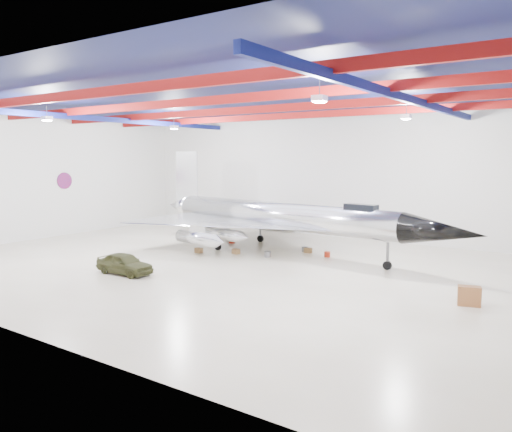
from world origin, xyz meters
The scene contains 17 objects.
floor centered at (0.00, 0.00, 0.00)m, with size 40.00×40.00×0.00m, color #C0B498.
wall_back centered at (0.00, 15.00, 5.50)m, with size 40.00×40.00×0.00m, color silver.
wall_left centered at (-20.00, 0.00, 5.50)m, with size 30.00×30.00×0.00m, color silver.
ceiling centered at (0.00, 0.00, 11.00)m, with size 40.00×40.00×0.00m, color #0A0F38.
ceiling_structure centered at (0.00, 0.00, 10.32)m, with size 39.50×29.50×1.08m.
wall_roundel centered at (-19.94, 2.00, 5.00)m, with size 1.50×1.50×0.10m, color #B21414.
jet_aircraft centered at (0.57, 5.89, 2.50)m, with size 27.95×17.90×7.63m.
jeep centered at (-3.46, -5.50, 0.66)m, with size 1.55×3.86×1.32m, color #3C3E1F.
desk centered at (15.48, -0.63, 0.48)m, with size 1.06×0.53×0.97m, color brown.
crate_ply centered at (-4.15, 2.24, 0.18)m, with size 0.53×0.42×0.37m, color olive.
toolbox_red centered at (-4.56, 6.95, 0.14)m, with size 0.40×0.32×0.28m, color #9E220F.
engine_drum centered at (1.01, 3.79, 0.21)m, with size 0.48×0.48×0.43m, color #59595B.
parts_bin centered at (2.65, 6.87, 0.19)m, with size 0.53×0.42×0.37m, color olive.
crate_small centered at (-5.52, 7.82, 0.14)m, with size 0.41×0.32×0.28m, color #59595B.
tool_chest centered at (4.54, 6.24, 0.20)m, with size 0.44×0.44×0.39m, color #9E220F.
oil_barrel centered at (-1.61, 3.51, 0.18)m, with size 0.53×0.42×0.37m, color olive.
spares_box centered at (2.25, 7.07, 0.20)m, with size 0.44×0.44×0.40m, color #59595B.
Camera 1 is at (20.14, -25.82, 7.18)m, focal length 35.00 mm.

